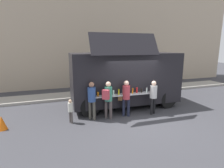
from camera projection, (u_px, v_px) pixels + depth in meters
name	position (u px, v px, depth m)	size (l,w,h in m)	color
ground_plane	(140.00, 119.00, 7.84)	(60.00, 60.00, 0.00)	#38383D
curb_strip	(46.00, 98.00, 10.80)	(28.00, 1.60, 0.15)	#9E998E
building_behind	(56.00, 21.00, 13.71)	(32.00, 2.40, 10.16)	tan
food_truck_main	(124.00, 77.00, 9.39)	(5.58, 3.26, 3.71)	black
traffic_cone_orange	(2.00, 123.00, 6.73)	(0.36, 0.36, 0.55)	orange
trash_bin	(160.00, 83.00, 13.02)	(0.60, 0.60, 1.00)	#2D6238
customer_front_ordering	(126.00, 95.00, 7.95)	(0.53, 0.40, 1.65)	#1E2236
customer_mid_with_backpack	(108.00, 96.00, 7.61)	(0.51, 0.52, 1.67)	#4D4343
customer_rear_waiting	(92.00, 97.00, 7.56)	(0.34, 0.34, 1.67)	#4D4B42
customer_extra_browsing	(153.00, 94.00, 8.21)	(0.32, 0.32, 1.59)	black
child_near_queue	(71.00, 109.00, 7.28)	(0.21, 0.21, 1.01)	#4D4644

